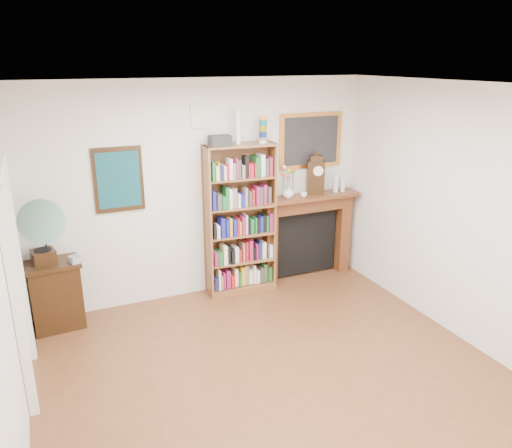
{
  "coord_description": "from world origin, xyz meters",
  "views": [
    {
      "loc": [
        -1.88,
        -3.46,
        3.02
      ],
      "look_at": [
        0.34,
        1.6,
        1.18
      ],
      "focal_mm": 35.0,
      "sensor_mm": 36.0,
      "label": 1
    }
  ],
  "objects": [
    {
      "name": "room",
      "position": [
        0.0,
        0.0,
        1.4
      ],
      "size": [
        4.51,
        5.01,
        2.81
      ],
      "color": "#57331A",
      "rests_on": "ground"
    },
    {
      "name": "cd_stack",
      "position": [
        -1.65,
        2.16,
        0.85
      ],
      "size": [
        0.16,
        0.16,
        0.08
      ],
      "primitive_type": "cube",
      "rotation": [
        0.0,
        0.0,
        0.42
      ],
      "color": "#B7B8C5",
      "rests_on": "side_cabinet"
    },
    {
      "name": "flower_vase",
      "position": [
        1.13,
        2.32,
        1.3
      ],
      "size": [
        0.17,
        0.17,
        0.17
      ],
      "primitive_type": "imported",
      "rotation": [
        0.0,
        0.0,
        -0.06
      ],
      "color": "silver",
      "rests_on": "fireplace"
    },
    {
      "name": "gilt_painting",
      "position": [
        1.55,
        2.48,
        1.95
      ],
      "size": [
        0.95,
        0.04,
        0.75
      ],
      "color": "#C88233",
      "rests_on": "back_wall"
    },
    {
      "name": "door_casing",
      "position": [
        -2.21,
        1.2,
        1.26
      ],
      "size": [
        0.08,
        1.02,
        2.17
      ],
      "color": "white",
      "rests_on": "left_wall"
    },
    {
      "name": "mantel_clock",
      "position": [
        1.58,
        2.36,
        1.48
      ],
      "size": [
        0.26,
        0.2,
        0.54
      ],
      "rotation": [
        0.0,
        0.0,
        -0.38
      ],
      "color": "black",
      "rests_on": "fireplace"
    },
    {
      "name": "teal_poster",
      "position": [
        -1.05,
        2.48,
        1.65
      ],
      "size": [
        0.58,
        0.04,
        0.78
      ],
      "color": "black",
      "rests_on": "back_wall"
    },
    {
      "name": "side_cabinet",
      "position": [
        -1.9,
        2.26,
        0.41
      ],
      "size": [
        0.62,
        0.47,
        0.81
      ],
      "primitive_type": "cube",
      "rotation": [
        0.0,
        0.0,
        0.07
      ],
      "color": "black",
      "rests_on": "floor"
    },
    {
      "name": "bottle_right",
      "position": [
        2.01,
        2.33,
        1.32
      ],
      "size": [
        0.06,
        0.06,
        0.2
      ],
      "primitive_type": "cylinder",
      "color": "silver",
      "rests_on": "fireplace"
    },
    {
      "name": "bookshelf",
      "position": [
        0.44,
        2.32,
        1.12
      ],
      "size": [
        0.94,
        0.39,
        2.3
      ],
      "rotation": [
        0.0,
        0.0,
        -0.08
      ],
      "color": "brown",
      "rests_on": "floor"
    },
    {
      "name": "bottle_left",
      "position": [
        1.9,
        2.35,
        1.34
      ],
      "size": [
        0.07,
        0.07,
        0.24
      ],
      "primitive_type": "cylinder",
      "color": "silver",
      "rests_on": "fireplace"
    },
    {
      "name": "small_picture",
      "position": [
        0.0,
        2.48,
        2.35
      ],
      "size": [
        0.26,
        0.04,
        0.3
      ],
      "color": "white",
      "rests_on": "back_wall"
    },
    {
      "name": "gramophone",
      "position": [
        -1.98,
        2.17,
        1.26
      ],
      "size": [
        0.59,
        0.69,
        0.8
      ],
      "rotation": [
        0.0,
        0.0,
        0.19
      ],
      "color": "black",
      "rests_on": "side_cabinet"
    },
    {
      "name": "fireplace",
      "position": [
        1.48,
        2.39,
        0.72
      ],
      "size": [
        1.45,
        0.35,
        1.22
      ],
      "rotation": [
        0.0,
        0.0,
        -0.01
      ],
      "color": "#492511",
      "rests_on": "floor"
    },
    {
      "name": "teacup",
      "position": [
        1.35,
        2.27,
        1.26
      ],
      "size": [
        0.1,
        0.1,
        0.07
      ],
      "primitive_type": "imported",
      "rotation": [
        0.0,
        0.0,
        0.07
      ],
      "color": "silver",
      "rests_on": "fireplace"
    }
  ]
}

